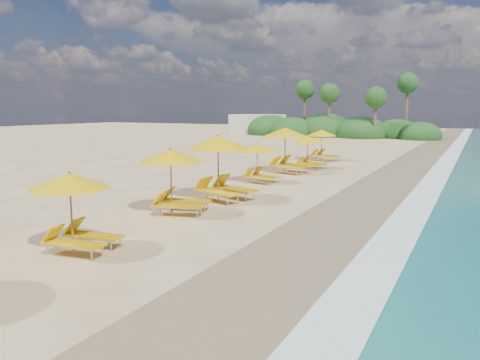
% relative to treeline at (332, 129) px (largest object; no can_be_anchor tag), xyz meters
% --- Properties ---
extents(ground, '(160.00, 160.00, 0.00)m').
position_rel_treeline_xyz_m(ground, '(9.94, -45.51, -1.00)').
color(ground, '#D9BD7F').
rests_on(ground, ground).
extents(wet_sand, '(4.00, 160.00, 0.01)m').
position_rel_treeline_xyz_m(wet_sand, '(13.94, -45.51, -0.99)').
color(wet_sand, '#8A7152').
rests_on(wet_sand, ground).
extents(surf_foam, '(4.00, 160.00, 0.01)m').
position_rel_treeline_xyz_m(surf_foam, '(16.64, -45.51, -0.97)').
color(surf_foam, white).
rests_on(surf_foam, ground).
extents(station_3, '(2.50, 2.37, 2.12)m').
position_rel_treeline_xyz_m(station_3, '(8.21, -51.44, 0.19)').
color(station_3, olive).
rests_on(station_3, ground).
extents(station_4, '(2.95, 2.86, 2.35)m').
position_rel_treeline_xyz_m(station_4, '(7.91, -46.55, 0.32)').
color(station_4, olive).
rests_on(station_4, ground).
extents(station_5, '(3.34, 3.24, 2.68)m').
position_rel_treeline_xyz_m(station_5, '(8.15, -43.69, 0.50)').
color(station_5, olive).
rests_on(station_5, ground).
extents(station_6, '(2.39, 2.29, 1.99)m').
position_rel_treeline_xyz_m(station_6, '(7.61, -38.89, 0.12)').
color(station_6, olive).
rests_on(station_6, ground).
extents(station_7, '(3.27, 3.14, 2.69)m').
position_rel_treeline_xyz_m(station_7, '(7.56, -34.88, 0.51)').
color(station_7, olive).
rests_on(station_7, ground).
extents(station_8, '(2.41, 2.27, 2.08)m').
position_rel_treeline_xyz_m(station_8, '(8.05, -32.41, 0.17)').
color(station_8, olive).
rests_on(station_8, ground).
extents(station_9, '(2.82, 2.74, 2.26)m').
position_rel_treeline_xyz_m(station_9, '(7.47, -27.80, 0.27)').
color(station_9, olive).
rests_on(station_9, ground).
extents(treeline, '(25.80, 8.80, 9.74)m').
position_rel_treeline_xyz_m(treeline, '(0.00, 0.00, 0.00)').
color(treeline, '#163D14').
rests_on(treeline, ground).
extents(beach_building, '(7.00, 5.00, 2.80)m').
position_rel_treeline_xyz_m(beach_building, '(-12.06, 2.49, 0.40)').
color(beach_building, beige).
rests_on(beach_building, ground).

